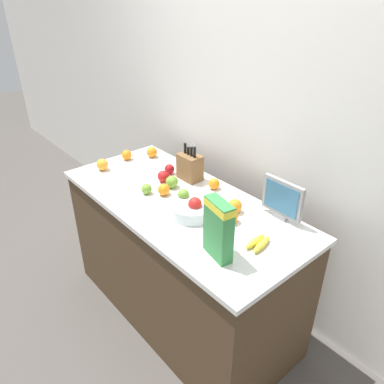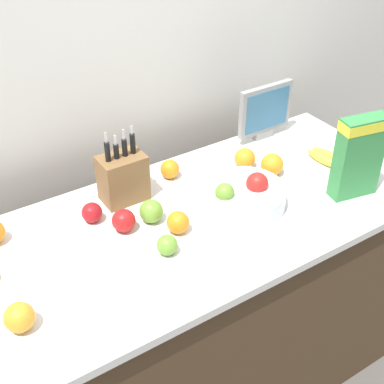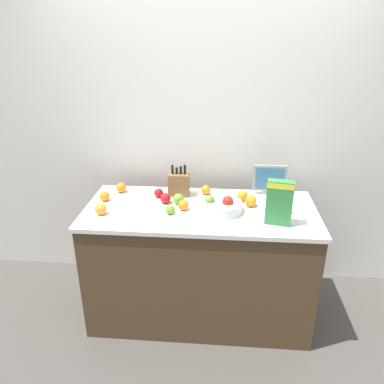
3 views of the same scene
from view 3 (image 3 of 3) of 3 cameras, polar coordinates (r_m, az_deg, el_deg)
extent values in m
plane|color=#514C47|center=(3.13, 1.13, -17.54)|extent=(14.00, 14.00, 0.00)
cube|color=silver|center=(3.04, 2.04, 9.09)|extent=(9.00, 0.06, 2.60)
cube|color=#4C3823|center=(2.86, 1.20, -10.94)|extent=(1.59, 0.70, 0.87)
cube|color=white|center=(2.64, 1.28, -2.82)|extent=(1.62, 0.73, 0.03)
cube|color=brown|center=(2.82, -2.01, 1.17)|extent=(0.15, 0.11, 0.17)
cylinder|color=black|center=(2.78, -3.00, 3.47)|extent=(0.02, 0.02, 0.07)
cube|color=silver|center=(2.76, -3.02, 4.50)|extent=(0.01, 0.00, 0.04)
cylinder|color=black|center=(2.78, -2.36, 3.28)|extent=(0.02, 0.02, 0.05)
cube|color=silver|center=(2.76, -2.38, 4.12)|extent=(0.01, 0.00, 0.04)
cylinder|color=black|center=(2.77, -1.73, 3.37)|extent=(0.02, 0.02, 0.06)
cube|color=silver|center=(2.76, -1.74, 4.33)|extent=(0.01, 0.00, 0.04)
cylinder|color=black|center=(2.77, -1.10, 3.45)|extent=(0.02, 0.02, 0.07)
cube|color=silver|center=(2.75, -1.10, 4.44)|extent=(0.01, 0.00, 0.03)
cube|color=gray|center=(2.92, 11.57, 0.00)|extent=(0.09, 0.03, 0.03)
cube|color=gray|center=(2.87, 11.76, 2.10)|extent=(0.25, 0.02, 0.20)
cube|color=#33668C|center=(2.86, 11.78, 2.01)|extent=(0.21, 0.00, 0.16)
cube|color=#338442|center=(2.43, 13.16, -1.62)|extent=(0.17, 0.09, 0.30)
cube|color=yellow|center=(2.38, 13.43, 1.09)|extent=(0.18, 0.10, 0.04)
cylinder|color=silver|center=(2.58, 4.59, -2.26)|extent=(0.28, 0.28, 0.07)
sphere|color=red|center=(2.55, 5.47, -1.44)|extent=(0.08, 0.08, 0.08)
sphere|color=#6B9E33|center=(2.57, 2.75, -1.21)|extent=(0.06, 0.06, 0.06)
ellipsoid|color=yellow|center=(2.68, 14.38, -2.35)|extent=(0.07, 0.16, 0.04)
ellipsoid|color=yellow|center=(2.67, 13.62, -2.38)|extent=(0.05, 0.16, 0.04)
sphere|color=#A31419|center=(2.80, -5.11, -0.14)|extent=(0.07, 0.07, 0.07)
sphere|color=#6B9E33|center=(2.54, -3.33, -2.70)|extent=(0.07, 0.07, 0.07)
sphere|color=#6B9E33|center=(2.68, -2.04, -1.05)|extent=(0.08, 0.08, 0.08)
sphere|color=red|center=(2.70, -4.08, -0.94)|extent=(0.08, 0.08, 0.08)
sphere|color=orange|center=(2.84, 2.10, 0.32)|extent=(0.07, 0.07, 0.07)
sphere|color=orange|center=(2.59, -1.32, -2.00)|extent=(0.07, 0.07, 0.07)
sphere|color=orange|center=(2.68, 8.94, -1.35)|extent=(0.08, 0.08, 0.08)
sphere|color=orange|center=(2.93, -10.75, 0.68)|extent=(0.08, 0.08, 0.08)
sphere|color=orange|center=(2.60, -13.75, -2.51)|extent=(0.08, 0.08, 0.08)
sphere|color=orange|center=(2.81, -13.18, -0.61)|extent=(0.07, 0.07, 0.07)
sphere|color=orange|center=(2.76, 7.66, -0.56)|extent=(0.08, 0.08, 0.08)
camera|label=1|loc=(1.80, 56.04, 13.26)|focal=35.00mm
camera|label=2|loc=(1.52, -35.43, 17.43)|focal=50.00mm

